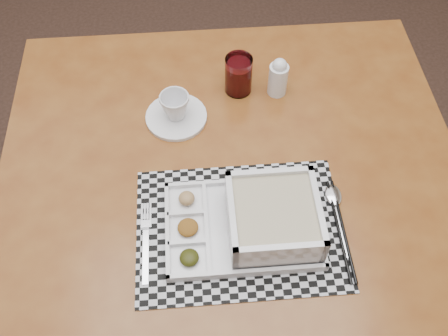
{
  "coord_description": "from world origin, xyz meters",
  "views": [
    {
      "loc": [
        0.56,
        -1.19,
        1.73
      ],
      "look_at": [
        0.6,
        -0.6,
        0.88
      ],
      "focal_mm": 40.0,
      "sensor_mm": 36.0,
      "label": 1
    }
  ],
  "objects_px": {
    "cup": "(175,106)",
    "juice_glass": "(238,76)",
    "creamer_bottle": "(278,77)",
    "dining_table": "(233,205)",
    "serving_tray": "(264,221)"
  },
  "relations": [
    {
      "from": "dining_table",
      "to": "juice_glass",
      "type": "bearing_deg",
      "value": 83.35
    },
    {
      "from": "cup",
      "to": "juice_glass",
      "type": "relative_size",
      "value": 0.7
    },
    {
      "from": "cup",
      "to": "creamer_bottle",
      "type": "xyz_separation_m",
      "value": [
        0.26,
        0.07,
        0.01
      ]
    },
    {
      "from": "creamer_bottle",
      "to": "juice_glass",
      "type": "bearing_deg",
      "value": 171.33
    },
    {
      "from": "serving_tray",
      "to": "creamer_bottle",
      "type": "distance_m",
      "value": 0.4
    },
    {
      "from": "dining_table",
      "to": "creamer_bottle",
      "type": "relative_size",
      "value": 9.88
    },
    {
      "from": "cup",
      "to": "creamer_bottle",
      "type": "distance_m",
      "value": 0.27
    },
    {
      "from": "dining_table",
      "to": "cup",
      "type": "bearing_deg",
      "value": 120.87
    },
    {
      "from": "cup",
      "to": "serving_tray",
      "type": "bearing_deg",
      "value": -72.79
    },
    {
      "from": "dining_table",
      "to": "creamer_bottle",
      "type": "xyz_separation_m",
      "value": [
        0.13,
        0.28,
        0.13
      ]
    },
    {
      "from": "serving_tray",
      "to": "cup",
      "type": "height_order",
      "value": "serving_tray"
    },
    {
      "from": "cup",
      "to": "juice_glass",
      "type": "xyz_separation_m",
      "value": [
        0.16,
        0.09,
        0.0
      ]
    },
    {
      "from": "cup",
      "to": "creamer_bottle",
      "type": "bearing_deg",
      "value": 3.7
    },
    {
      "from": "serving_tray",
      "to": "creamer_bottle",
      "type": "height_order",
      "value": "creamer_bottle"
    },
    {
      "from": "cup",
      "to": "creamer_bottle",
      "type": "height_order",
      "value": "creamer_bottle"
    }
  ]
}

